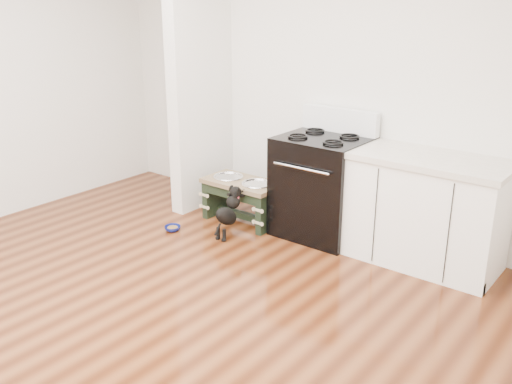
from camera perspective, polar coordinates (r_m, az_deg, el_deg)
name	(u,v)px	position (r m, az deg, el deg)	size (l,w,h in m)	color
ground	(120,324)	(4.09, -13.48, -12.68)	(5.00, 5.00, 0.00)	#3F1B0B
room_shell	(98,84)	(3.53, -15.55, 10.32)	(5.00, 5.00, 5.00)	silver
partition_wall	(200,75)	(5.82, -5.61, 11.52)	(0.15, 0.80, 2.70)	silver
oven_range	(322,185)	(5.21, 6.61, 0.70)	(0.76, 0.69, 1.14)	black
cabinet_run	(426,211)	(4.83, 16.63, -1.83)	(1.24, 0.64, 0.91)	white
dog_feeder	(242,193)	(5.52, -1.42, -0.07)	(0.77, 0.41, 0.44)	black
puppy	(229,210)	(5.20, -2.72, -1.84)	(0.13, 0.39, 0.47)	black
floor_bowl	(173,228)	(5.45, -8.35, -3.62)	(0.19, 0.19, 0.05)	navy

